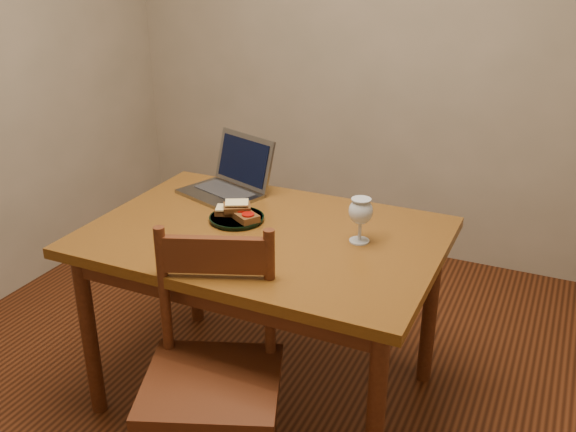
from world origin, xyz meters
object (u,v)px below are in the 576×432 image
at_px(table, 265,253).
at_px(plate, 237,219).
at_px(milk_glass, 360,220).
at_px(laptop, 231,178).
at_px(chair, 212,364).

distance_m(table, plate, 0.18).
relative_size(plate, milk_glass, 1.26).
bearing_deg(table, laptop, 135.05).
height_order(plate, laptop, laptop).
bearing_deg(milk_glass, chair, -116.53).
bearing_deg(chair, laptop, 93.43).
distance_m(plate, laptop, 0.32).
distance_m(chair, milk_glass, 0.72).
xyz_separation_m(table, milk_glass, (0.35, 0.07, 0.17)).
bearing_deg(chair, plate, 89.12).
height_order(table, plate, plate).
relative_size(table, milk_glass, 7.71).
bearing_deg(table, plate, 161.19).
relative_size(plate, laptop, 0.53).
bearing_deg(milk_glass, table, -168.53).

